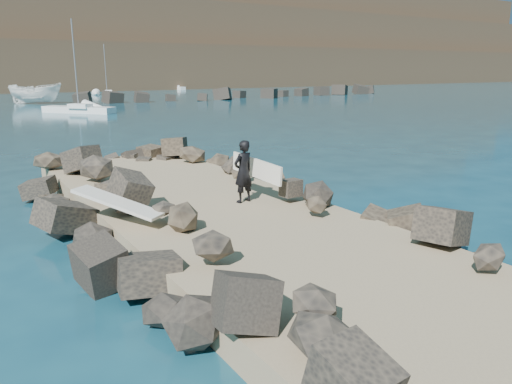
% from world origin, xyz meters
% --- Properties ---
extents(ground, '(800.00, 800.00, 0.00)m').
position_xyz_m(ground, '(0.00, 0.00, 0.00)').
color(ground, '#0F384C').
rests_on(ground, ground).
extents(jetty, '(6.00, 26.00, 0.60)m').
position_xyz_m(jetty, '(0.00, -2.00, 0.30)').
color(jetty, '#8C7759').
rests_on(jetty, ground).
extents(riprap_left, '(2.60, 22.00, 1.00)m').
position_xyz_m(riprap_left, '(-2.90, -1.50, 0.50)').
color(riprap_left, black).
rests_on(riprap_left, ground).
extents(riprap_right, '(2.60, 22.00, 1.00)m').
position_xyz_m(riprap_right, '(2.90, -1.50, 0.50)').
color(riprap_right, black).
rests_on(riprap_right, ground).
extents(breakwater_secondary, '(52.00, 4.00, 1.20)m').
position_xyz_m(breakwater_secondary, '(35.00, 55.00, 0.60)').
color(breakwater_secondary, black).
rests_on(breakwater_secondary, ground).
extents(surfboard_resting, '(1.92, 2.32, 0.08)m').
position_xyz_m(surfboard_resting, '(-2.78, 1.10, 1.04)').
color(surfboard_resting, silver).
rests_on(surfboard_resting, riprap_left).
extents(boat_imported, '(7.15, 5.79, 2.64)m').
position_xyz_m(boat_imported, '(4.43, 59.32, 1.32)').
color(boat_imported, white).
rests_on(boat_imported, ground).
extents(surfer_with_board, '(0.98, 2.26, 1.82)m').
position_xyz_m(surfer_with_board, '(1.04, 1.24, 1.52)').
color(surfer_with_board, black).
rests_on(surfer_with_board, jetty).
extents(sailboat_c, '(6.32, 7.07, 9.32)m').
position_xyz_m(sailboat_c, '(5.77, 42.18, 0.35)').
color(sailboat_c, white).
rests_on(sailboat_c, ground).
extents(sailboat_d, '(3.33, 7.14, 8.43)m').
position_xyz_m(sailboat_d, '(17.66, 73.63, 0.35)').
color(sailboat_d, white).
rests_on(sailboat_d, ground).
extents(sailboat_f, '(1.92, 5.88, 7.10)m').
position_xyz_m(sailboat_f, '(37.73, 91.42, 0.35)').
color(sailboat_f, white).
rests_on(sailboat_f, ground).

